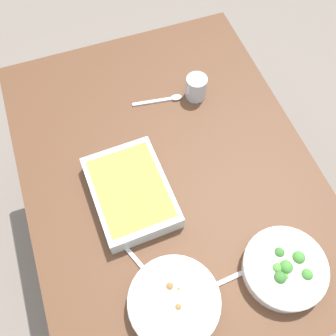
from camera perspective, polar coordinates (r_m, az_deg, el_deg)
The scene contains 10 objects.
ground_plane at distance 1.92m, azimuth 0.00°, elevation -10.63°, with size 6.00×6.00×0.00m, color slate.
dining_table at distance 1.32m, azimuth 0.00°, elevation -1.87°, with size 1.20×0.90×0.74m.
stew_bowl at distance 1.07m, azimuth 0.89°, elevation -18.94°, with size 0.24×0.24×0.06m.
broccoli_bowl at distance 1.13m, azimuth 16.59°, elevation -13.80°, with size 0.23×0.23×0.07m.
baking_dish at distance 1.17m, azimuth -5.42°, elevation -3.46°, with size 0.31×0.23×0.06m.
drink_cup at distance 1.37m, azimuth 4.11°, elevation 11.49°, with size 0.07×0.07×0.08m.
spoon_by_stew at distance 1.11m, azimuth -2.50°, elevation -15.55°, with size 0.17×0.08×0.01m.
spoon_by_broccoli at distance 1.15m, azimuth 14.11°, elevation -13.79°, with size 0.11×0.16×0.01m.
spoon_spare at distance 1.38m, azimuth -0.51°, elevation 9.93°, with size 0.04×0.18×0.01m.
fork_on_table at distance 1.13m, azimuth 9.68°, elevation -15.24°, with size 0.03×0.18×0.01m.
Camera 1 is at (0.56, -0.20, 1.83)m, focal length 41.95 mm.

